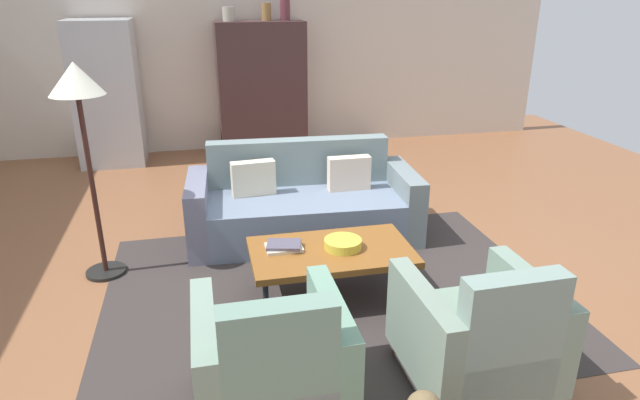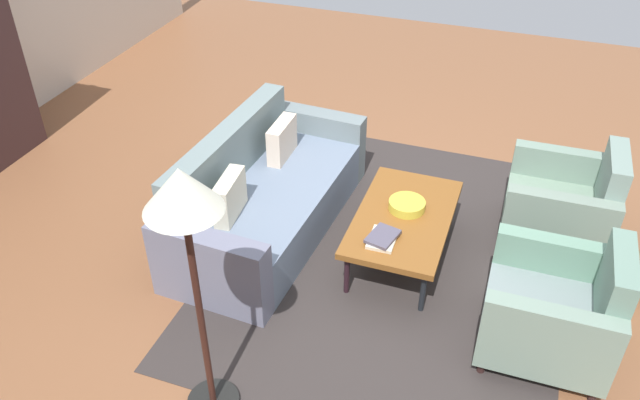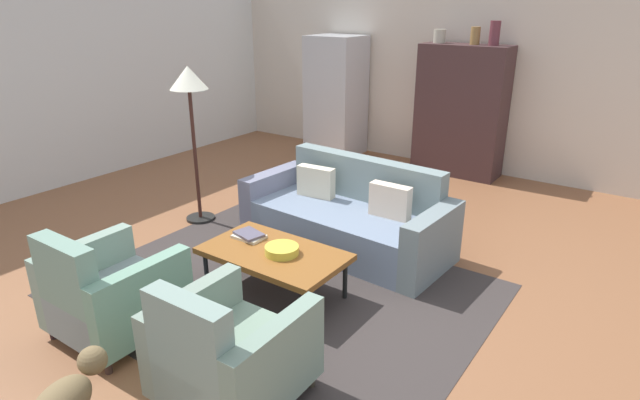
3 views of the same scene
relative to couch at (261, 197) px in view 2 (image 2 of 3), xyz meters
name	(u,v)px [view 2 (image 2 of 3)]	position (x,y,z in m)	size (l,w,h in m)	color
ground_plane	(366,241)	(0.08, -0.88, -0.29)	(10.22, 10.22, 0.00)	brown
area_rug	(394,254)	(0.00, -1.14, -0.28)	(3.40, 2.60, 0.01)	#362F2D
couch	(261,197)	(0.00, 0.00, 0.00)	(2.15, 1.01, 0.86)	slate
coffee_table	(404,219)	(0.00, -1.19, 0.08)	(1.20, 0.70, 0.40)	black
armchair_left	(559,312)	(-0.60, -2.35, 0.06)	(0.81, 0.81, 0.88)	#2F1B1A
armchair_right	(567,208)	(0.60, -2.35, 0.06)	(0.81, 0.81, 0.88)	#351B11
fruit_bowl	(407,205)	(0.09, -1.19, 0.15)	(0.28, 0.28, 0.07)	gold
book_stack	(383,238)	(-0.35, -1.11, 0.14)	(0.28, 0.23, 0.05)	beige
floor_lamp	(185,216)	(-1.74, -0.43, 1.16)	(0.40, 0.40, 1.72)	black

